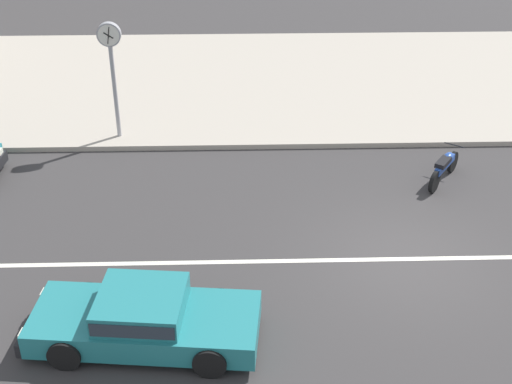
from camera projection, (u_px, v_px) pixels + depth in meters
name	position (u px, v px, depth m)	size (l,w,h in m)	color
ground_plane	(406.00, 259.00, 15.41)	(160.00, 160.00, 0.00)	#383535
lane_centre_stripe	(406.00, 259.00, 15.41)	(50.40, 0.14, 0.01)	silver
kerb_strip	(343.00, 80.00, 24.32)	(68.00, 10.00, 0.15)	#ADA393
sedan_teal_0	(143.00, 318.00, 12.92)	(4.37, 2.09, 1.06)	teal
motorcycle_1	(445.00, 166.00, 18.20)	(1.17, 1.58, 0.80)	black
street_clock	(111.00, 53.00, 19.16)	(0.64, 0.22, 3.30)	#9E9EA3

